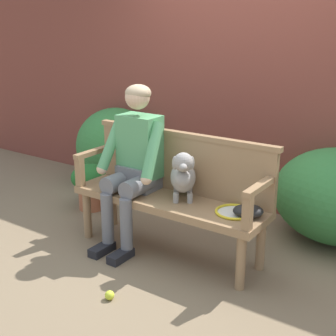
{
  "coord_description": "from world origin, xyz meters",
  "views": [
    {
      "loc": [
        1.99,
        -2.88,
        1.83
      ],
      "look_at": [
        0.0,
        0.0,
        0.73
      ],
      "focal_mm": 50.2,
      "sensor_mm": 36.0,
      "label": 1
    }
  ],
  "objects": [
    {
      "name": "tennis_racket",
      "position": [
        0.58,
        0.05,
        0.49
      ],
      "size": [
        0.31,
        0.57,
        0.03
      ],
      "color": "yellow",
      "rests_on": "garden_bench"
    },
    {
      "name": "bench_armrest_left_end",
      "position": [
        -0.78,
        -0.08,
        0.68
      ],
      "size": [
        0.06,
        0.46,
        0.28
      ],
      "color": "#93704C",
      "rests_on": "garden_bench"
    },
    {
      "name": "potted_plant",
      "position": [
        -1.17,
        0.33,
        0.27
      ],
      "size": [
        0.38,
        0.38,
        0.47
      ],
      "color": "#A85B3D",
      "rests_on": "ground"
    },
    {
      "name": "bench_backrest",
      "position": [
        0.0,
        0.2,
        0.73
      ],
      "size": [
        1.68,
        0.06,
        0.5
      ],
      "color": "#93704C",
      "rests_on": "garden_bench"
    },
    {
      "name": "garden_bench",
      "position": [
        0.0,
        0.0,
        0.41
      ],
      "size": [
        1.64,
        0.46,
        0.48
      ],
      "color": "#93704C",
      "rests_on": "ground"
    },
    {
      "name": "baseball_glove",
      "position": [
        0.69,
        0.02,
        0.52
      ],
      "size": [
        0.28,
        0.26,
        0.09
      ],
      "primitive_type": "ellipsoid",
      "rotation": [
        0.0,
        0.0,
        0.52
      ],
      "color": "black",
      "rests_on": "garden_bench"
    },
    {
      "name": "dog_on_bench",
      "position": [
        0.12,
        0.03,
        0.69
      ],
      "size": [
        0.33,
        0.4,
        0.42
      ],
      "color": "gray",
      "rests_on": "garden_bench"
    },
    {
      "name": "tennis_ball",
      "position": [
        0.07,
        -0.8,
        0.03
      ],
      "size": [
        0.07,
        0.07,
        0.07
      ],
      "primitive_type": "sphere",
      "color": "#CCDB33",
      "rests_on": "ground"
    },
    {
      "name": "brick_garden_fence",
      "position": [
        0.0,
        1.42,
        1.12
      ],
      "size": [
        8.0,
        0.3,
        2.23
      ],
      "primitive_type": "cube",
      "color": "brown",
      "rests_on": "ground"
    },
    {
      "name": "bench_armrest_right_end",
      "position": [
        0.78,
        -0.08,
        0.68
      ],
      "size": [
        0.06,
        0.46,
        0.28
      ],
      "color": "#93704C",
      "rests_on": "garden_bench"
    },
    {
      "name": "ground_plane",
      "position": [
        0.0,
        0.0,
        0.0
      ],
      "size": [
        40.0,
        40.0,
        0.0
      ],
      "primitive_type": "plane",
      "color": "#7A664C"
    },
    {
      "name": "hedge_bush_far_right",
      "position": [
        -1.44,
        1.05,
        0.45
      ],
      "size": [
        0.96,
        0.86,
        0.89
      ],
      "primitive_type": "ellipsoid",
      "color": "#337538",
      "rests_on": "ground"
    },
    {
      "name": "person_seated",
      "position": [
        -0.33,
        -0.01,
        0.75
      ],
      "size": [
        0.56,
        0.63,
        1.35
      ],
      "color": "black",
      "rests_on": "ground"
    }
  ]
}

